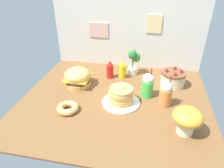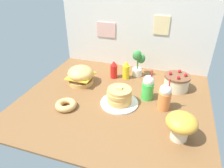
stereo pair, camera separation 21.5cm
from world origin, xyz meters
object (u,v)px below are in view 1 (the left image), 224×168
(pancake_stack, at_px, (121,97))
(orange_float_cup, at_px, (166,94))
(ketchup_bottle, at_px, (110,70))
(mushroom_stool, at_px, (187,119))
(cream_soda_cup, at_px, (148,85))
(mustard_bottle, at_px, (122,70))
(layer_cake, at_px, (173,78))
(donut_pink_glaze, at_px, (68,108))
(potted_plant, at_px, (133,61))
(burger, at_px, (78,77))

(pancake_stack, distance_m, orange_float_cup, 0.44)
(ketchup_bottle, distance_m, mushroom_stool, 1.17)
(mushroom_stool, bearing_deg, cream_soda_cup, 124.54)
(pancake_stack, height_order, mustard_bottle, mustard_bottle)
(cream_soda_cup, relative_size, mushroom_stool, 1.36)
(layer_cake, relative_size, donut_pink_glaze, 1.34)
(cream_soda_cup, xyz_separation_m, potted_plant, (-0.21, 0.48, 0.05))
(donut_pink_glaze, bearing_deg, cream_soda_cup, 29.34)
(burger, bearing_deg, mushroom_stool, -26.73)
(potted_plant, bearing_deg, layer_cake, -21.08)
(pancake_stack, bearing_deg, potted_plant, 85.98)
(pancake_stack, height_order, orange_float_cup, orange_float_cup)
(pancake_stack, relative_size, orange_float_cup, 1.13)
(cream_soda_cup, height_order, orange_float_cup, same)
(burger, xyz_separation_m, orange_float_cup, (0.99, -0.21, 0.03))
(donut_pink_glaze, bearing_deg, layer_cake, 34.83)
(mustard_bottle, relative_size, potted_plant, 0.66)
(donut_pink_glaze, bearing_deg, pancake_stack, 25.50)
(ketchup_bottle, distance_m, orange_float_cup, 0.81)
(ketchup_bottle, relative_size, mustard_bottle, 1.00)
(burger, relative_size, orange_float_cup, 0.88)
(ketchup_bottle, distance_m, mustard_bottle, 0.15)
(mustard_bottle, relative_size, orange_float_cup, 0.67)
(pancake_stack, xyz_separation_m, potted_plant, (0.05, 0.67, 0.11))
(pancake_stack, bearing_deg, burger, 154.56)
(orange_float_cup, distance_m, potted_plant, 0.73)
(ketchup_bottle, relative_size, orange_float_cup, 0.67)
(mustard_bottle, distance_m, mushroom_stool, 1.10)
(pancake_stack, distance_m, cream_soda_cup, 0.32)
(pancake_stack, distance_m, potted_plant, 0.68)
(ketchup_bottle, bearing_deg, cream_soda_cup, -35.12)
(cream_soda_cup, height_order, potted_plant, potted_plant)
(mustard_bottle, height_order, potted_plant, potted_plant)
(mustard_bottle, bearing_deg, cream_soda_cup, -47.89)
(pancake_stack, distance_m, mushroom_stool, 0.68)
(layer_cake, bearing_deg, potted_plant, 158.92)
(burger, relative_size, pancake_stack, 0.78)
(burger, relative_size, ketchup_bottle, 1.33)
(burger, xyz_separation_m, pancake_stack, (0.55, -0.26, -0.03))
(layer_cake, distance_m, donut_pink_glaze, 1.24)
(ketchup_bottle, height_order, mushroom_stool, mushroom_stool)
(cream_soda_cup, distance_m, orange_float_cup, 0.22)
(pancake_stack, bearing_deg, mushroom_stool, -27.89)
(pancake_stack, bearing_deg, cream_soda_cup, 35.92)
(cream_soda_cup, xyz_separation_m, orange_float_cup, (0.18, -0.13, 0.00))
(ketchup_bottle, bearing_deg, potted_plant, 28.68)
(orange_float_cup, bearing_deg, pancake_stack, -172.94)
(layer_cake, relative_size, mustard_bottle, 1.25)
(pancake_stack, bearing_deg, orange_float_cup, 7.06)
(ketchup_bottle, distance_m, potted_plant, 0.32)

